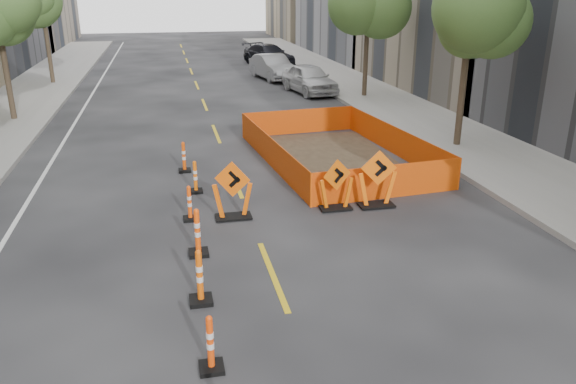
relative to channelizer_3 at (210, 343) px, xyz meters
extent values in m
cube|color=gray|center=(10.49, 10.79, -0.41)|extent=(4.00, 90.00, 0.15)
cylinder|color=#382B1E|center=(-6.91, 18.79, 1.09)|extent=(0.24, 0.24, 3.15)
cylinder|color=#382B1E|center=(-6.91, 28.79, 1.09)|extent=(0.24, 0.24, 3.15)
sphere|color=#497934|center=(-6.91, 28.79, 4.07)|extent=(2.80, 2.80, 2.80)
cylinder|color=#382B1E|center=(9.89, 10.79, 1.09)|extent=(0.24, 0.24, 3.15)
sphere|color=#497934|center=(9.89, 10.79, 4.07)|extent=(2.80, 2.80, 2.80)
cylinder|color=#382B1E|center=(9.89, 20.79, 1.09)|extent=(0.24, 0.24, 3.15)
sphere|color=#497934|center=(9.89, 20.79, 4.07)|extent=(2.80, 2.80, 2.80)
imported|color=silver|center=(7.43, 22.84, 0.31)|extent=(2.56, 4.85, 1.57)
imported|color=gray|center=(6.38, 28.07, 0.28)|extent=(2.45, 4.87, 1.53)
imported|color=black|center=(7.38, 34.84, 0.27)|extent=(3.79, 5.57, 1.50)
camera|label=1|loc=(-0.39, -7.28, 5.10)|focal=35.00mm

